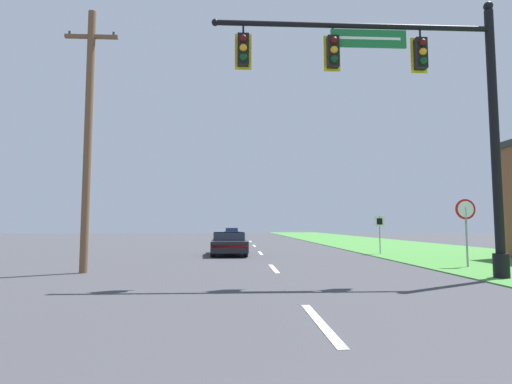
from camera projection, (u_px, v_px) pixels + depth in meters
The scene contains 8 objects.
grass_verge_right at pixel (390, 245), 30.81m from camera, with size 10.00×110.00×0.04m.
road_center_line at pixel (260, 253), 22.33m from camera, with size 0.16×34.80×0.01m.
signal_mast at pixel (420, 101), 11.96m from camera, with size 8.74×0.47×8.42m.
car_ahead at pixel (229, 243), 21.12m from camera, with size 1.97×4.47×1.19m.
far_car at pixel (232, 232), 53.30m from camera, with size 1.82×4.28×1.19m.
stop_sign at pixel (466, 217), 14.86m from camera, with size 0.76×0.07×2.50m.
route_sign_post at pixel (380, 226), 21.54m from camera, with size 0.55×0.06×2.03m.
utility_pole_near at pixel (88, 134), 13.51m from camera, with size 1.80×0.26×8.98m.
Camera 1 is at (-1.35, -0.50, 1.57)m, focal length 28.00 mm.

